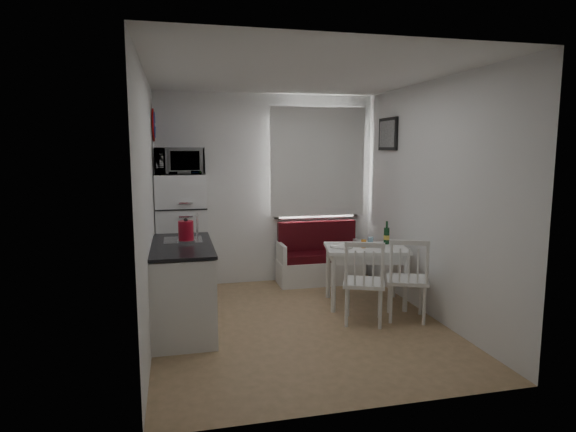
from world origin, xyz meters
name	(u,v)px	position (x,y,z in m)	size (l,w,h in m)	color
floor	(299,324)	(0.00, 0.00, 0.00)	(3.00, 3.50, 0.02)	#95794F
ceiling	(300,74)	(0.00, 0.00, 2.60)	(3.00, 3.50, 0.02)	white
wall_back	(267,190)	(0.00, 1.75, 1.30)	(3.00, 0.02, 2.60)	white
wall_front	(364,232)	(0.00, -1.75, 1.30)	(3.00, 0.02, 2.60)	white
wall_left	(149,208)	(-1.50, 0.00, 1.30)	(0.02, 3.50, 2.60)	white
wall_right	(431,200)	(1.50, 0.00, 1.30)	(0.02, 3.50, 2.60)	white
window	(317,166)	(0.70, 1.72, 1.62)	(1.22, 0.06, 1.47)	white
curtain	(318,162)	(0.70, 1.65, 1.68)	(1.35, 0.02, 1.50)	white
kitchen_counter	(183,286)	(-1.20, 0.16, 0.46)	(0.62, 1.32, 1.16)	white
wall_sign	(154,125)	(-1.47, 1.45, 2.15)	(0.40, 0.40, 0.03)	#1B34A5
picture_frame	(388,134)	(1.48, 1.10, 2.05)	(0.04, 0.52, 0.42)	black
bench	(320,263)	(0.69, 1.51, 0.28)	(1.18, 0.45, 0.84)	white
dining_table	(366,253)	(0.94, 0.47, 0.63)	(1.06, 0.84, 0.71)	white
chair_left	(368,274)	(0.69, -0.20, 0.57)	(0.56, 0.56, 0.49)	white
chair_right	(411,271)	(1.19, -0.20, 0.57)	(0.55, 0.55, 0.49)	white
fridge	(182,235)	(-1.18, 1.40, 0.77)	(0.62, 0.62, 1.55)	white
microwave	(180,161)	(-1.18, 1.35, 1.71)	(0.60, 0.40, 0.33)	white
kettle	(186,231)	(-1.15, 0.21, 1.02)	(0.19, 0.19, 0.25)	#AE0D21
wine_bottle	(387,233)	(1.25, 0.57, 0.85)	(0.07, 0.07, 0.28)	#133C1E
drinking_glass_orange	(364,244)	(0.89, 0.42, 0.76)	(0.06, 0.06, 0.10)	orange
drinking_glass_blue	(371,241)	(1.02, 0.52, 0.76)	(0.06, 0.06, 0.11)	#74AAC6
plate	(341,247)	(0.64, 0.49, 0.72)	(0.27, 0.27, 0.02)	white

